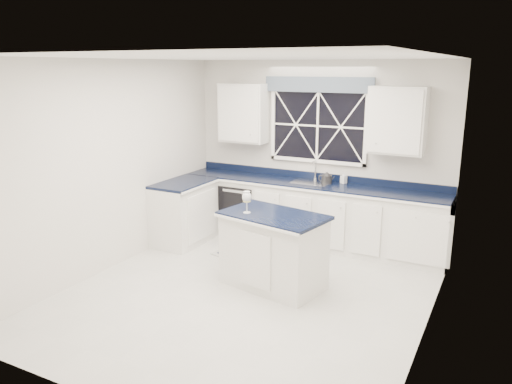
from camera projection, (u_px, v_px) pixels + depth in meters
The scene contains 13 objects.
ground at pixel (247, 294), 5.88m from camera, with size 4.50×4.50×0.00m, color #B7B7B2.
back_wall at pixel (318, 152), 7.49m from camera, with size 4.00×0.10×2.70m, color silver.
base_cabinets at pixel (284, 215), 7.46m from camera, with size 3.99×1.60×0.90m.
countertop at pixel (310, 184), 7.34m from camera, with size 3.98×0.64×0.04m, color black.
dishwasher at pixel (245, 208), 7.95m from camera, with size 0.60×0.58×0.82m, color black.
window at pixel (318, 121), 7.33m from camera, with size 1.65×0.09×1.26m.
upper_cabinets at pixel (315, 116), 7.21m from camera, with size 3.10×0.34×0.90m.
faucet at pixel (315, 170), 7.46m from camera, with size 0.05×0.20×0.30m.
island at pixel (273, 250), 6.00m from camera, with size 1.34×0.96×0.91m.
rug at pixel (260, 256), 7.01m from camera, with size 1.36×0.99×0.02m.
kettle at pixel (327, 178), 7.27m from camera, with size 0.25×0.15×0.18m.
wine_glass at pixel (247, 198), 5.89m from camera, with size 0.11×0.11×0.26m.
soap_bottle at pixel (344, 178), 7.29m from camera, with size 0.08×0.08×0.17m, color silver.
Camera 1 is at (2.59, -4.75, 2.60)m, focal length 35.00 mm.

